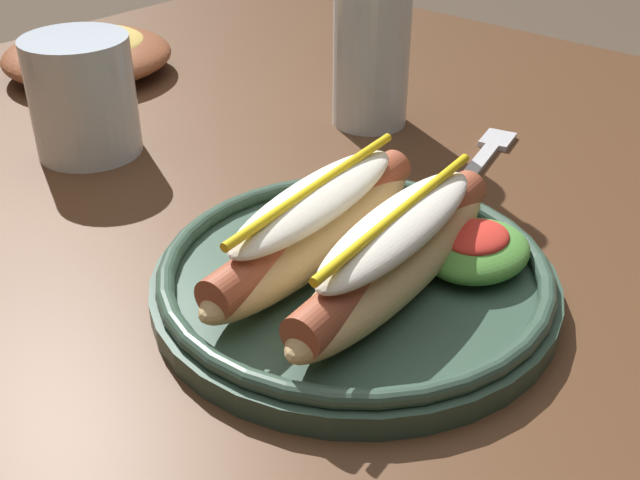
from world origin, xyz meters
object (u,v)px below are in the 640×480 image
object	(u,v)px
hot_dog_plate	(360,261)
fork	(487,153)
water_cup	(83,97)
side_bowl	(87,53)
glass_bottle	(372,23)

from	to	relation	value
hot_dog_plate	fork	xyz separation A→B (m)	(0.24, 0.05, -0.02)
fork	water_cup	distance (m)	0.36
hot_dog_plate	side_bowl	xyz separation A→B (m)	(0.13, 0.49, -0.00)
fork	glass_bottle	xyz separation A→B (m)	(-0.01, 0.13, 0.09)
glass_bottle	water_cup	bearing A→B (deg)	146.34
hot_dog_plate	side_bowl	bearing A→B (deg)	75.19
side_bowl	glass_bottle	bearing A→B (deg)	-72.37
glass_bottle	side_bowl	world-z (taller)	glass_bottle
fork	glass_bottle	world-z (taller)	glass_bottle
fork	water_cup	world-z (taller)	water_cup
water_cup	side_bowl	size ratio (longest dim) A/B	0.57
fork	side_bowl	world-z (taller)	side_bowl
hot_dog_plate	glass_bottle	bearing A→B (deg)	37.19
water_cup	side_bowl	world-z (taller)	water_cup
hot_dog_plate	fork	distance (m)	0.25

